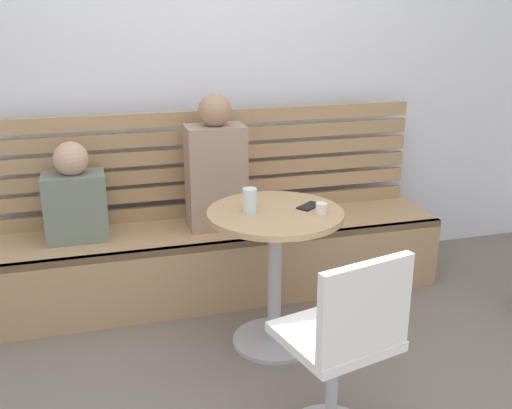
{
  "coord_description": "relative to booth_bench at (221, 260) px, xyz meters",
  "views": [
    {
      "loc": [
        -0.7,
        -2.06,
        1.7
      ],
      "look_at": [
        0.07,
        0.66,
        0.75
      ],
      "focal_mm": 41.42,
      "sensor_mm": 36.0,
      "label": 1
    }
  ],
  "objects": [
    {
      "name": "white_chair",
      "position": [
        0.17,
        -1.45,
        0.24
      ],
      "size": [
        0.48,
        0.48,
        0.85
      ],
      "color": "#ADADB2",
      "rests_on": "ground"
    },
    {
      "name": "booth_bench",
      "position": [
        0.0,
        0.0,
        0.0
      ],
      "size": [
        2.7,
        0.52,
        0.44
      ],
      "color": "tan",
      "rests_on": "ground"
    },
    {
      "name": "cup_glass_tall",
      "position": [
        0.02,
        -0.61,
        0.58
      ],
      "size": [
        0.07,
        0.07,
        0.12
      ],
      "primitive_type": "cylinder",
      "color": "silver",
      "rests_on": "cafe_table"
    },
    {
      "name": "back_wall",
      "position": [
        0.0,
        0.44,
        1.23
      ],
      "size": [
        5.2,
        0.1,
        2.9
      ],
      "primitive_type": "cube",
      "color": "silver",
      "rests_on": "ground"
    },
    {
      "name": "cafe_table",
      "position": [
        0.14,
        -0.63,
        0.3
      ],
      "size": [
        0.68,
        0.68,
        0.74
      ],
      "color": "#ADADB2",
      "rests_on": "ground"
    },
    {
      "name": "person_adult",
      "position": [
        -0.01,
        0.02,
        0.58
      ],
      "size": [
        0.34,
        0.22,
        0.79
      ],
      "color": "#9E7F6B",
      "rests_on": "booth_bench"
    },
    {
      "name": "phone_on_table",
      "position": [
        0.33,
        -0.62,
        0.52
      ],
      "size": [
        0.15,
        0.14,
        0.01
      ],
      "primitive_type": "cube",
      "rotation": [
        0.0,
        0.0,
        2.22
      ],
      "color": "black",
      "rests_on": "cafe_table"
    },
    {
      "name": "cup_espresso_small",
      "position": [
        0.35,
        -0.73,
        0.55
      ],
      "size": [
        0.06,
        0.06,
        0.05
      ],
      "primitive_type": "cylinder",
      "color": "silver",
      "rests_on": "cafe_table"
    },
    {
      "name": "booth_backrest",
      "position": [
        0.0,
        0.24,
        0.56
      ],
      "size": [
        2.65,
        0.04,
        0.67
      ],
      "color": "#A68157",
      "rests_on": "booth_bench"
    },
    {
      "name": "person_child_left",
      "position": [
        -0.82,
        0.04,
        0.46
      ],
      "size": [
        0.34,
        0.22,
        0.56
      ],
      "color": "slate",
      "rests_on": "booth_bench"
    }
  ]
}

